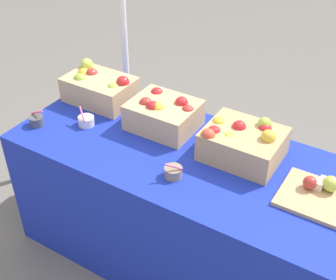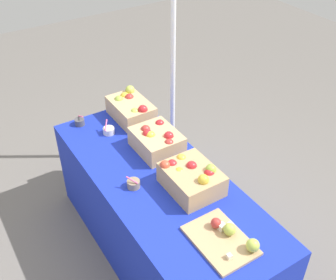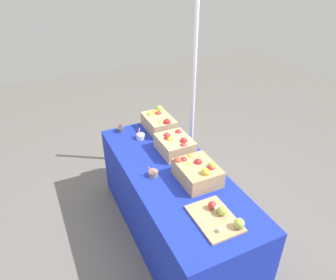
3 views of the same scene
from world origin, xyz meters
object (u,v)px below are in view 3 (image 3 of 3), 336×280
sample_bowl_near (141,136)px  apple_crate_right (197,172)px  tent_pole (193,92)px  sample_bowl_mid (153,173)px  apple_crate_left (159,122)px  sample_bowl_far (120,129)px  cutting_board_front (219,217)px  apple_crate_middle (175,144)px

sample_bowl_near → apple_crate_right: bearing=12.4°
tent_pole → sample_bowl_mid: bearing=-44.1°
sample_bowl_mid → tent_pole: tent_pole is taller
apple_crate_left → sample_bowl_far: bearing=-108.2°
cutting_board_front → sample_bowl_far: 1.52m
apple_crate_right → sample_bowl_near: (-0.82, -0.18, -0.06)m
cutting_board_front → tent_pole: tent_pole is taller
apple_crate_middle → tent_pole: size_ratio=0.17×
apple_crate_left → apple_crate_right: (0.92, -0.06, -0.00)m
apple_crate_left → tent_pole: 0.58m
apple_crate_left → apple_crate_middle: (0.46, -0.04, -0.00)m
cutting_board_front → sample_bowl_near: (-1.27, -0.09, 0.00)m
apple_crate_middle → sample_bowl_mid: 0.42m
apple_crate_middle → tent_pole: (-0.66, 0.56, 0.18)m
apple_crate_left → apple_crate_right: bearing=-4.0°
sample_bowl_mid → tent_pole: (-0.92, 0.89, 0.23)m
apple_crate_middle → sample_bowl_far: (-0.59, -0.34, -0.05)m
cutting_board_front → sample_bowl_far: bearing=-171.2°
sample_bowl_near → sample_bowl_far: (-0.22, -0.14, 0.00)m
apple_crate_middle → sample_bowl_near: (-0.36, -0.20, -0.05)m
cutting_board_front → sample_bowl_mid: size_ratio=4.30×
apple_crate_left → sample_bowl_mid: bearing=-27.2°
tent_pole → apple_crate_right: bearing=-27.6°
cutting_board_front → tent_pole: 1.72m
apple_crate_left → sample_bowl_mid: 0.81m
apple_crate_right → cutting_board_front: 0.47m
apple_crate_left → tent_pole: size_ratio=0.19×
sample_bowl_mid → tent_pole: bearing=135.9°
cutting_board_front → sample_bowl_mid: cutting_board_front is taller
apple_crate_left → tent_pole: tent_pole is taller
apple_crate_left → sample_bowl_near: (0.10, -0.24, -0.06)m
cutting_board_front → tent_pole: bearing=156.9°
apple_crate_right → cutting_board_front: size_ratio=0.93×
apple_crate_middle → apple_crate_right: bearing=-2.9°
sample_bowl_near → sample_bowl_far: bearing=-148.2°
apple_crate_right → sample_bowl_mid: apple_crate_right is taller
sample_bowl_near → sample_bowl_far: size_ratio=1.09×
apple_crate_middle → cutting_board_front: apple_crate_middle is taller
apple_crate_left → sample_bowl_far: (-0.13, -0.38, -0.06)m
sample_bowl_near → sample_bowl_mid: bearing=-11.4°
apple_crate_left → tent_pole: (-0.20, 0.52, 0.18)m
apple_crate_middle → sample_bowl_near: apple_crate_middle is taller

